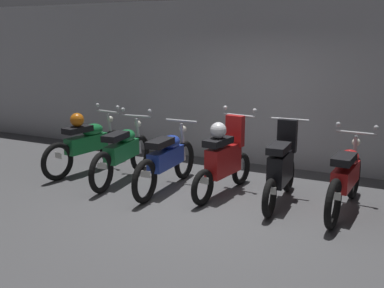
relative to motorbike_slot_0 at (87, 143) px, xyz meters
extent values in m
plane|color=#4C4C4F|center=(2.65, -0.74, -0.53)|extent=(80.00, 80.00, 0.00)
cube|color=#ADADB2|center=(2.65, 1.96, 1.00)|extent=(16.00, 0.30, 3.05)
torus|color=black|center=(0.10, 0.63, -0.20)|extent=(0.19, 0.66, 0.65)
torus|color=black|center=(-0.10, -0.65, -0.20)|extent=(0.19, 0.66, 0.65)
cube|color=#197238|center=(0.00, -0.01, -0.01)|extent=(0.34, 0.86, 0.28)
ellipsoid|color=#197238|center=(0.02, 0.14, 0.21)|extent=(0.32, 0.47, 0.22)
cube|color=black|center=(-0.03, -0.19, 0.27)|extent=(0.32, 0.55, 0.10)
cylinder|color=#B7BABF|center=(0.08, 0.53, 0.49)|extent=(0.56, 0.12, 0.04)
sphere|color=#B7BABF|center=(-0.18, 0.57, 0.59)|extent=(0.07, 0.07, 0.07)
sphere|color=#B7BABF|center=(0.34, 0.49, 0.59)|extent=(0.07, 0.07, 0.07)
cylinder|color=#B7BABF|center=(0.09, 0.58, 0.12)|extent=(0.08, 0.17, 0.65)
sphere|color=silver|center=(0.09, 0.58, 0.34)|extent=(0.12, 0.12, 0.12)
cube|color=white|center=(-0.10, -0.63, -0.10)|extent=(0.16, 0.04, 0.10)
sphere|color=orange|center=(-0.03, -0.19, 0.44)|extent=(0.24, 0.24, 0.24)
torus|color=black|center=(0.81, 0.46, -0.20)|extent=(0.16, 0.66, 0.65)
torus|color=black|center=(0.95, -0.84, -0.20)|extent=(0.16, 0.66, 0.65)
cube|color=#197238|center=(0.88, -0.19, -0.01)|extent=(0.31, 0.85, 0.28)
ellipsoid|color=#197238|center=(0.86, -0.04, 0.21)|extent=(0.30, 0.46, 0.22)
cube|color=black|center=(0.90, -0.37, 0.27)|extent=(0.29, 0.54, 0.10)
cylinder|color=#B7BABF|center=(0.82, 0.35, 0.49)|extent=(0.56, 0.09, 0.04)
sphere|color=#B7BABF|center=(0.57, 0.33, 0.59)|extent=(0.07, 0.07, 0.07)
sphere|color=#B7BABF|center=(1.08, 0.38, 0.59)|extent=(0.07, 0.07, 0.07)
cylinder|color=#B7BABF|center=(0.82, 0.40, 0.12)|extent=(0.07, 0.16, 0.65)
sphere|color=silver|center=(0.82, 0.40, 0.34)|extent=(0.12, 0.12, 0.12)
cube|color=white|center=(0.95, -0.81, -0.10)|extent=(0.16, 0.03, 0.10)
torus|color=black|center=(1.75, 0.39, -0.20)|extent=(0.11, 0.65, 0.65)
torus|color=black|center=(1.78, -0.91, -0.20)|extent=(0.11, 0.65, 0.65)
cube|color=#1E389E|center=(1.76, -0.26, -0.01)|extent=(0.24, 0.84, 0.28)
ellipsoid|color=#1E389E|center=(1.76, -0.11, 0.21)|extent=(0.27, 0.45, 0.22)
cube|color=black|center=(1.77, -0.44, 0.27)|extent=(0.25, 0.53, 0.10)
cylinder|color=#B7BABF|center=(1.75, 0.28, 0.49)|extent=(0.56, 0.05, 0.04)
cylinder|color=#B7BABF|center=(1.75, 0.34, 0.12)|extent=(0.06, 0.16, 0.65)
sphere|color=silver|center=(1.75, 0.34, 0.34)|extent=(0.12, 0.12, 0.12)
cube|color=white|center=(1.78, -0.89, -0.10)|extent=(0.16, 0.02, 0.10)
torus|color=black|center=(2.72, 0.51, -0.26)|extent=(0.16, 0.54, 0.53)
torus|color=black|center=(2.57, -0.63, -0.26)|extent=(0.16, 0.54, 0.53)
cube|color=red|center=(2.65, -0.06, 0.01)|extent=(0.32, 0.76, 0.44)
cube|color=red|center=(2.69, 0.28, 0.41)|extent=(0.29, 0.16, 0.48)
cube|color=black|center=(2.63, -0.22, 0.33)|extent=(0.31, 0.55, 0.10)
cylinder|color=#B7BABF|center=(2.71, 0.42, 0.63)|extent=(0.56, 0.11, 0.04)
sphere|color=#B7BABF|center=(2.45, 0.45, 0.73)|extent=(0.07, 0.07, 0.07)
sphere|color=#B7BABF|center=(2.97, 0.38, 0.73)|extent=(0.07, 0.07, 0.07)
cylinder|color=#B7BABF|center=(2.72, 0.46, 0.16)|extent=(0.08, 0.15, 0.85)
sphere|color=silver|center=(2.72, 0.46, 0.48)|extent=(0.12, 0.12, 0.12)
cube|color=white|center=(2.57, -0.61, -0.16)|extent=(0.16, 0.03, 0.10)
sphere|color=silver|center=(2.63, -0.22, 0.50)|extent=(0.24, 0.24, 0.24)
torus|color=black|center=(3.51, 0.51, -0.26)|extent=(0.11, 0.53, 0.53)
torus|color=black|center=(3.55, -0.64, -0.26)|extent=(0.11, 0.53, 0.53)
cube|color=black|center=(3.53, -0.06, 0.01)|extent=(0.25, 0.74, 0.44)
cube|color=black|center=(3.51, 0.28, 0.41)|extent=(0.28, 0.13, 0.48)
cube|color=black|center=(3.54, -0.22, 0.33)|extent=(0.26, 0.53, 0.10)
cylinder|color=#B7BABF|center=(3.51, 0.42, 0.63)|extent=(0.56, 0.06, 0.04)
cylinder|color=#B7BABF|center=(3.51, 0.47, 0.16)|extent=(0.06, 0.15, 0.85)
sphere|color=silver|center=(3.51, 0.47, 0.48)|extent=(0.12, 0.12, 0.12)
cube|color=white|center=(3.55, -0.61, -0.16)|extent=(0.16, 0.02, 0.10)
torus|color=black|center=(4.45, 0.65, -0.20)|extent=(0.13, 0.65, 0.65)
torus|color=black|center=(4.37, -0.65, -0.20)|extent=(0.13, 0.65, 0.65)
cube|color=red|center=(4.41, 0.00, -0.01)|extent=(0.27, 0.84, 0.28)
ellipsoid|color=red|center=(4.42, 0.15, 0.21)|extent=(0.28, 0.45, 0.22)
cube|color=black|center=(4.40, -0.18, 0.27)|extent=(0.27, 0.53, 0.10)
cylinder|color=#B7BABF|center=(4.44, 0.54, 0.49)|extent=(0.56, 0.07, 0.04)
sphere|color=#B7BABF|center=(4.18, 0.56, 0.59)|extent=(0.07, 0.07, 0.07)
sphere|color=#B7BABF|center=(4.70, 0.53, 0.59)|extent=(0.07, 0.07, 0.07)
cylinder|color=#B7BABF|center=(4.45, 0.60, 0.12)|extent=(0.07, 0.16, 0.65)
sphere|color=silver|center=(4.45, 0.60, 0.34)|extent=(0.12, 0.12, 0.12)
cube|color=white|center=(4.38, -0.62, -0.10)|extent=(0.16, 0.02, 0.10)
camera|label=1|loc=(5.20, -6.22, 1.81)|focal=42.70mm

